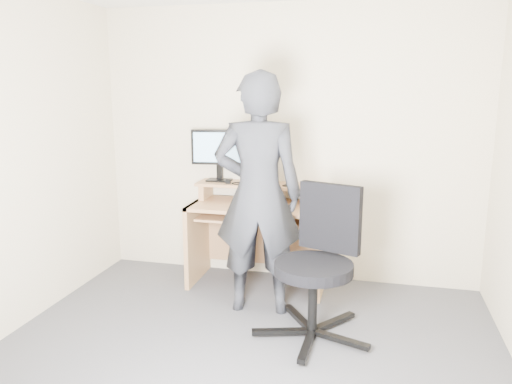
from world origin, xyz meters
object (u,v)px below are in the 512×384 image
at_px(desk, 260,224).
at_px(monitor, 219,150).
at_px(office_chair, 319,257).
at_px(person, 258,195).

distance_m(desk, monitor, 0.78).
bearing_deg(monitor, office_chair, -50.02).
bearing_deg(office_chair, monitor, 157.48).
relative_size(office_chair, person, 0.56).
relative_size(desk, person, 0.63).
xyz_separation_m(office_chair, person, (-0.52, 0.29, 0.37)).
bearing_deg(desk, person, -78.34).
xyz_separation_m(monitor, person, (0.54, -0.67, -0.25)).
distance_m(monitor, office_chair, 1.56).
xyz_separation_m(monitor, office_chair, (1.06, -0.96, -0.62)).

